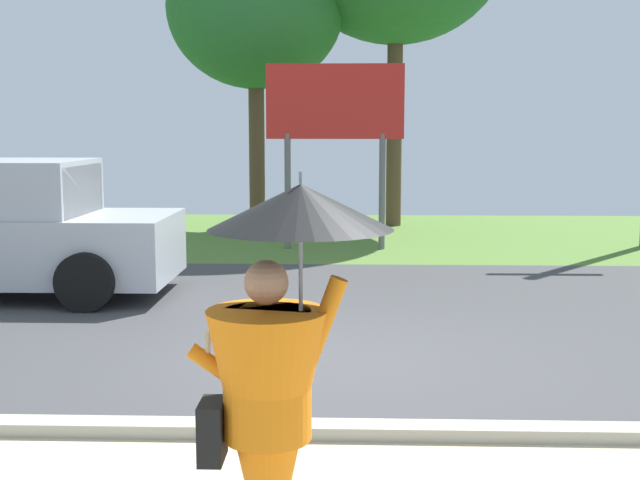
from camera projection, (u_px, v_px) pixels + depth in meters
ground_plane at (331, 305)px, 11.30m from camera, size 40.00×22.00×0.20m
monk_pedestrian at (274, 387)px, 4.16m from camera, size 1.03×0.90×2.13m
roadside_billboard at (335, 115)px, 15.80m from camera, size 2.60×0.12×3.50m
tree_right_far at (255, 8)px, 18.79m from camera, size 3.98×3.98×6.79m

